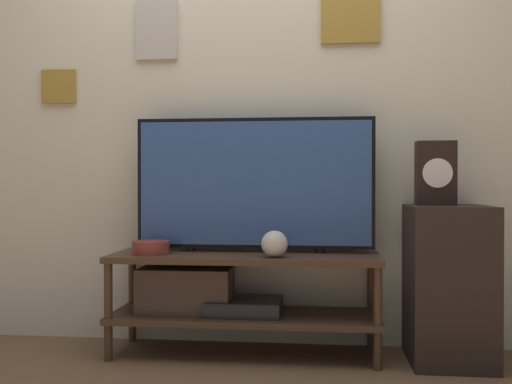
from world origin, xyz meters
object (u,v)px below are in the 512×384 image
object	(u,v)px
vase_round_glass	(274,244)
mantel_clock	(435,173)
vase_wide_bowl	(151,248)
television	(254,183)

from	to	relation	value
vase_round_glass	mantel_clock	distance (m)	0.84
vase_wide_bowl	television	bearing A→B (deg)	16.18
mantel_clock	vase_wide_bowl	bearing A→B (deg)	-176.66
television	vase_wide_bowl	xyz separation A→B (m)	(-0.49, -0.14, -0.31)
television	vase_wide_bowl	distance (m)	0.60
vase_wide_bowl	mantel_clock	world-z (taller)	mantel_clock
television	mantel_clock	size ratio (longest dim) A/B	3.92
vase_wide_bowl	mantel_clock	xyz separation A→B (m)	(1.37, 0.08, 0.36)
television	mantel_clock	bearing A→B (deg)	-4.13
television	vase_round_glass	world-z (taller)	television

